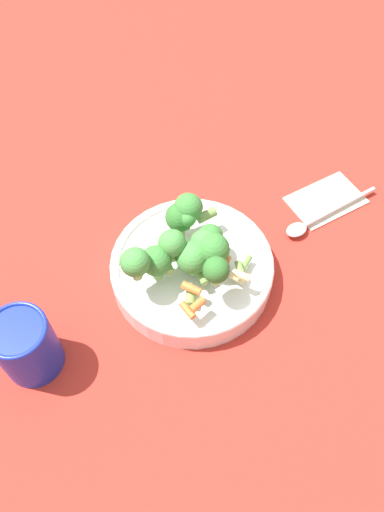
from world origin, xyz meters
name	(u,v)px	position (x,y,z in m)	size (l,w,h in m)	color
ground_plane	(192,276)	(0.00, 0.00, 0.00)	(3.00, 3.00, 0.00)	#B72D23
bowl	(192,268)	(0.00, 0.00, 0.02)	(0.24, 0.24, 0.04)	white
pasta_salad	(188,245)	(0.00, 0.00, 0.09)	(0.18, 0.17, 0.08)	#8CB766
cup	(26,345)	(0.20, -0.16, 0.05)	(0.08, 0.08, 0.10)	#192DAD
napkin	(326,200)	(-0.22, 0.16, 0.00)	(0.15, 0.14, 0.01)	beige
spoon	(316,219)	(-0.16, 0.16, 0.01)	(0.15, 0.13, 0.01)	silver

